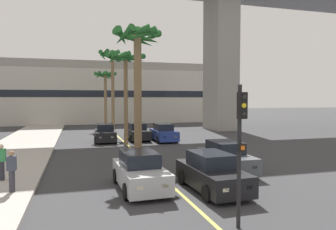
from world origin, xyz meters
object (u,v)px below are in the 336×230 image
at_px(traffic_light_median_near, 241,136).
at_px(palm_tree_mid_median, 138,55).
at_px(car_queue_sixth, 105,133).
at_px(pedestrian_far_along, 2,162).
at_px(palm_tree_far_median, 113,65).
at_px(palm_tree_farthest_median, 126,66).
at_px(car_queue_fifth, 137,132).
at_px(pedestrian_mid_block, 12,170).
at_px(palm_tree_near_median, 105,81).
at_px(car_queue_front, 140,172).
at_px(car_queue_third, 212,173).
at_px(car_queue_second, 164,133).
at_px(car_queue_fourth, 226,158).

xyz_separation_m(traffic_light_median_near, palm_tree_mid_median, (-1.13, 9.83, 3.53)).
distance_m(car_queue_sixth, pedestrian_far_along, 13.86).
distance_m(palm_tree_far_median, palm_tree_farthest_median, 7.88).
bearing_deg(palm_tree_mid_median, car_queue_fifth, 79.71).
distance_m(car_queue_sixth, palm_tree_far_median, 8.98).
bearing_deg(pedestrian_mid_block, palm_tree_near_median, 77.41).
bearing_deg(palm_tree_far_median, palm_tree_mid_median, -91.23).
xyz_separation_m(car_queue_front, car_queue_third, (2.80, -1.06, 0.00)).
bearing_deg(pedestrian_mid_block, car_queue_sixth, 71.77).
xyz_separation_m(car_queue_second, car_queue_sixth, (-5.03, 1.08, 0.00)).
bearing_deg(car_queue_fourth, pedestrian_mid_block, -171.89).
xyz_separation_m(car_queue_sixth, palm_tree_farthest_median, (1.56, -1.94, 5.72)).
height_order(palm_tree_farthest_median, pedestrian_far_along, palm_tree_farthest_median).
distance_m(traffic_light_median_near, palm_tree_mid_median, 10.51).
xyz_separation_m(car_queue_fifth, palm_tree_farthest_median, (-1.35, -2.29, 5.72)).
height_order(car_queue_front, palm_tree_far_median, palm_tree_far_median).
relative_size(car_queue_fourth, palm_tree_near_median, 0.57).
distance_m(car_queue_second, palm_tree_far_median, 10.31).
xyz_separation_m(car_queue_front, pedestrian_far_along, (-5.76, 2.49, 0.28)).
xyz_separation_m(car_queue_front, palm_tree_farthest_median, (1.43, 13.22, 5.72)).
xyz_separation_m(palm_tree_farthest_median, pedestrian_far_along, (-7.18, -10.73, -5.45)).
distance_m(car_queue_third, traffic_light_median_near, 4.36).
xyz_separation_m(car_queue_third, palm_tree_mid_median, (-1.93, 6.04, 5.53)).
xyz_separation_m(car_queue_third, palm_tree_near_median, (-1.81, 28.26, 5.23)).
relative_size(car_queue_fifth, palm_tree_near_median, 0.57).
height_order(car_queue_third, car_queue_fifth, same).
bearing_deg(palm_tree_far_median, car_queue_second, -62.14).
bearing_deg(pedestrian_mid_block, palm_tree_mid_median, 37.77).
height_order(palm_tree_near_median, pedestrian_mid_block, palm_tree_near_median).
height_order(palm_tree_near_median, palm_tree_far_median, palm_tree_far_median).
bearing_deg(palm_tree_farthest_median, pedestrian_far_along, -123.79).
distance_m(car_queue_third, car_queue_fifth, 16.56).
bearing_deg(palm_tree_far_median, car_queue_front, -93.30).
bearing_deg(palm_tree_near_median, pedestrian_far_along, -105.27).
distance_m(car_queue_sixth, palm_tree_near_median, 13.18).
height_order(car_queue_front, car_queue_third, same).
distance_m(palm_tree_near_median, palm_tree_mid_median, 22.22).
xyz_separation_m(car_queue_front, palm_tree_near_median, (0.99, 27.20, 5.23)).
height_order(palm_tree_near_median, pedestrian_far_along, palm_tree_near_median).
distance_m(car_queue_second, car_queue_fourth, 12.22).
height_order(car_queue_third, palm_tree_farthest_median, palm_tree_farthest_median).
bearing_deg(traffic_light_median_near, car_queue_fifth, 87.81).
xyz_separation_m(car_queue_second, car_queue_third, (-2.09, -15.13, 0.00)).
distance_m(car_queue_fourth, pedestrian_far_along, 10.68).
bearing_deg(traffic_light_median_near, car_queue_fourth, 66.59).
bearing_deg(car_queue_fourth, car_queue_second, 90.05).
bearing_deg(car_queue_fifth, palm_tree_mid_median, -100.29).
bearing_deg(pedestrian_far_along, car_queue_third, -22.50).
bearing_deg(pedestrian_mid_block, car_queue_second, 54.07).
distance_m(car_queue_fifth, car_queue_sixth, 2.94).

